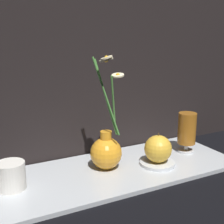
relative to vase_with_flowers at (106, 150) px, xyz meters
The scene contains 7 objects.
ground_plane 0.07m from the vase_with_flowers, 42.62° to the right, with size 6.00×6.00×0.00m, color black.
shelf 0.07m from the vase_with_flowers, 42.62° to the right, with size 0.77×0.29×0.01m.
vase_with_flowers is the anchor object (origin of this frame).
yellow_mug 0.28m from the vase_with_flowers, behind, with size 0.08×0.07×0.07m.
tea_glass 0.30m from the vase_with_flowers, ahead, with size 0.06×0.06×0.14m.
saucer_plate 0.17m from the vase_with_flowers, 18.19° to the right, with size 0.11×0.11×0.01m.
orange_fruit 0.16m from the vase_with_flowers, 18.19° to the right, with size 0.08×0.08×0.09m.
Camera 1 is at (-0.40, -0.76, 0.40)m, focal length 50.00 mm.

